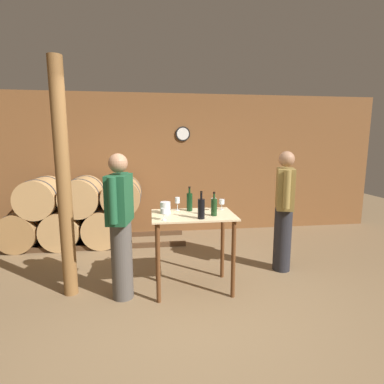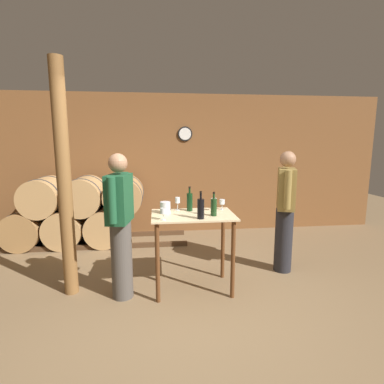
% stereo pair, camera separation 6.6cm
% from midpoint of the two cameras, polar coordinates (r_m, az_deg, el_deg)
% --- Properties ---
extents(ground_plane, '(14.00, 14.00, 0.00)m').
position_cam_midpoint_polar(ground_plane, '(3.44, -0.78, -21.88)').
color(ground_plane, brown).
extents(back_wall, '(8.40, 0.08, 2.70)m').
position_cam_midpoint_polar(back_wall, '(5.92, -4.32, 5.24)').
color(back_wall, brown).
rests_on(back_wall, ground_plane).
extents(barrel_rack, '(4.18, 0.80, 1.21)m').
position_cam_midpoint_polar(barrel_rack, '(5.61, -21.97, -3.60)').
color(barrel_rack, '#4C331E').
rests_on(barrel_rack, ground_plane).
extents(tasting_table, '(0.98, 0.65, 0.95)m').
position_cam_midpoint_polar(tasting_table, '(3.62, -0.31, -7.46)').
color(tasting_table, beige).
rests_on(tasting_table, ground_plane).
extents(wooden_post, '(0.16, 0.16, 2.70)m').
position_cam_midpoint_polar(wooden_post, '(3.68, -23.75, 1.79)').
color(wooden_post, brown).
rests_on(wooden_post, ground_plane).
extents(wine_bottle_far_left, '(0.07, 0.07, 0.31)m').
position_cam_midpoint_polar(wine_bottle_far_left, '(3.71, -0.99, -1.80)').
color(wine_bottle_far_left, black).
rests_on(wine_bottle_far_left, tasting_table).
extents(wine_bottle_left, '(0.08, 0.08, 0.31)m').
position_cam_midpoint_polar(wine_bottle_left, '(3.33, 1.20, -3.11)').
color(wine_bottle_left, black).
rests_on(wine_bottle_left, tasting_table).
extents(wine_bottle_center, '(0.07, 0.07, 0.28)m').
position_cam_midpoint_polar(wine_bottle_center, '(3.47, 3.67, -2.79)').
color(wine_bottle_center, '#193819').
rests_on(wine_bottle_center, tasting_table).
extents(wine_glass_near_left, '(0.07, 0.07, 0.13)m').
position_cam_midpoint_polar(wine_glass_near_left, '(3.29, -5.97, -3.72)').
color(wine_glass_near_left, silver).
rests_on(wine_glass_near_left, tasting_table).
extents(wine_glass_near_center, '(0.06, 0.06, 0.17)m').
position_cam_midpoint_polar(wine_glass_near_center, '(3.74, -3.31, -1.68)').
color(wine_glass_near_center, silver).
rests_on(wine_glass_near_center, tasting_table).
extents(wine_glass_near_right, '(0.07, 0.07, 0.16)m').
position_cam_midpoint_polar(wine_glass_near_right, '(3.73, 3.66, -1.80)').
color(wine_glass_near_right, silver).
rests_on(wine_glass_near_right, tasting_table).
extents(wine_glass_far_side, '(0.07, 0.07, 0.13)m').
position_cam_midpoint_polar(wine_glass_far_side, '(3.81, 5.20, -1.93)').
color(wine_glass_far_side, silver).
rests_on(wine_glass_far_side, tasting_table).
extents(ice_bucket, '(0.12, 0.12, 0.14)m').
position_cam_midpoint_polar(ice_bucket, '(3.61, -5.63, -2.97)').
color(ice_bucket, silver).
rests_on(ice_bucket, tasting_table).
extents(person_host, '(0.34, 0.56, 1.67)m').
position_cam_midpoint_polar(person_host, '(4.30, 16.70, -3.09)').
color(person_host, '#232328').
rests_on(person_host, ground_plane).
extents(person_visitor_with_scarf, '(0.29, 0.58, 1.67)m').
position_cam_midpoint_polar(person_visitor_with_scarf, '(3.48, -14.00, -5.94)').
color(person_visitor_with_scarf, '#4C4742').
rests_on(person_visitor_with_scarf, ground_plane).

